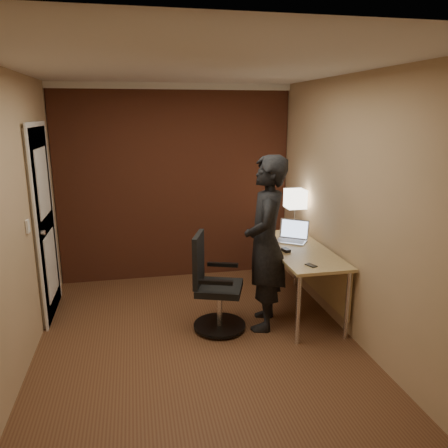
% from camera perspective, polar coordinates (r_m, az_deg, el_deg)
% --- Properties ---
extents(room, '(4.00, 4.00, 4.00)m').
position_cam_1_polar(room, '(5.25, -8.93, 5.66)').
color(room, brown).
rests_on(room, ground).
extents(desk, '(0.60, 1.50, 0.73)m').
position_cam_1_polar(desk, '(4.85, 10.44, -4.47)').
color(desk, '#D3B979').
rests_on(desk, ground).
extents(desk_lamp, '(0.22, 0.22, 0.54)m').
position_cam_1_polar(desk_lamp, '(5.25, 9.30, 3.20)').
color(desk_lamp, silver).
rests_on(desk_lamp, desk).
extents(laptop, '(0.42, 0.40, 0.23)m').
position_cam_1_polar(laptop, '(5.02, 8.94, -1.47)').
color(laptop, silver).
rests_on(laptop, desk).
extents(mouse, '(0.08, 0.11, 0.03)m').
position_cam_1_polar(mouse, '(4.63, 8.10, -3.40)').
color(mouse, black).
rests_on(mouse, desk).
extents(phone, '(0.10, 0.13, 0.01)m').
position_cam_1_polar(phone, '(4.26, 11.30, -5.31)').
color(phone, black).
rests_on(phone, desk).
extents(office_chair, '(0.56, 0.62, 0.98)m').
position_cam_1_polar(office_chair, '(4.42, -1.41, -8.49)').
color(office_chair, black).
rests_on(office_chair, ground).
extents(person, '(0.61, 0.74, 1.76)m').
position_cam_1_polar(person, '(4.36, 5.46, -2.58)').
color(person, black).
rests_on(person, ground).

